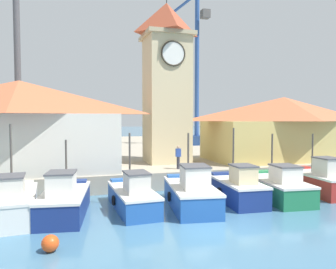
{
  "coord_description": "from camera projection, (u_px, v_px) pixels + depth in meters",
  "views": [
    {
      "loc": [
        -5.95,
        -12.4,
        4.72
      ],
      "look_at": [
        0.76,
        9.54,
        3.5
      ],
      "focal_mm": 35.0,
      "sensor_mm": 36.0,
      "label": 1
    }
  ],
  "objects": [
    {
      "name": "clock_tower",
      "position": [
        167.0,
        79.0,
        25.69
      ],
      "size": [
        3.71,
        3.71,
        14.04
      ],
      "color": "beige",
      "rests_on": "quay_wharf"
    },
    {
      "name": "fishing_boat_mid_left",
      "position": [
        133.0,
        196.0,
        16.62
      ],
      "size": [
        2.02,
        5.02,
        3.89
      ],
      "color": "#2356A8",
      "rests_on": "ground"
    },
    {
      "name": "fishing_boat_right_outer",
      "position": [
        319.0,
        181.0,
        20.1
      ],
      "size": [
        2.12,
        4.58,
        3.68
      ],
      "color": "#AD2823",
      "rests_on": "ground"
    },
    {
      "name": "warehouse_left",
      "position": [
        20.0,
        125.0,
        21.5
      ],
      "size": [
        12.75,
        7.14,
        5.96
      ],
      "color": "silver",
      "rests_on": "quay_wharf"
    },
    {
      "name": "fishing_boat_left_inner",
      "position": [
        64.0,
        200.0,
        15.55
      ],
      "size": [
        2.67,
        5.02,
        3.61
      ],
      "color": "navy",
      "rests_on": "ground"
    },
    {
      "name": "port_crane_far",
      "position": [
        18.0,
        70.0,
        29.26
      ],
      "size": [
        3.99,
        6.98,
        19.99
      ],
      "color": "#353539",
      "rests_on": "quay_wharf"
    },
    {
      "name": "fishing_boat_left_outer",
      "position": [
        11.0,
        203.0,
        14.97
      ],
      "size": [
        2.4,
        4.77,
        4.4
      ],
      "color": "silver",
      "rests_on": "ground"
    },
    {
      "name": "quay_wharf",
      "position": [
        119.0,
        151.0,
        40.1
      ],
      "size": [
        120.0,
        40.0,
        1.15
      ],
      "primitive_type": "cube",
      "color": "#A89E89",
      "rests_on": "ground"
    },
    {
      "name": "fishing_boat_center",
      "position": [
        191.0,
        193.0,
        16.98
      ],
      "size": [
        2.84,
        5.41,
        3.87
      ],
      "color": "#2356A8",
      "rests_on": "ground"
    },
    {
      "name": "mooring_buoy",
      "position": [
        50.0,
        243.0,
        11.45
      ],
      "size": [
        0.61,
        0.61,
        0.61
      ],
      "primitive_type": "sphere",
      "color": "#E54C19",
      "rests_on": "ground"
    },
    {
      "name": "fishing_boat_mid_right",
      "position": [
        237.0,
        188.0,
        18.14
      ],
      "size": [
        2.2,
        4.56,
        4.11
      ],
      "color": "navy",
      "rests_on": "ground"
    },
    {
      "name": "warehouse_right",
      "position": [
        284.0,
        127.0,
        27.88
      ],
      "size": [
        13.23,
        6.46,
        5.26
      ],
      "color": "tan",
      "rests_on": "quay_wharf"
    },
    {
      "name": "dock_worker_near_tower",
      "position": [
        178.0,
        157.0,
        22.47
      ],
      "size": [
        0.34,
        0.22,
        1.62
      ],
      "color": "#33333D",
      "rests_on": "quay_wharf"
    },
    {
      "name": "fishing_boat_right_inner",
      "position": [
        277.0,
        187.0,
        18.73
      ],
      "size": [
        2.6,
        5.2,
        3.74
      ],
      "color": "#237A4C",
      "rests_on": "ground"
    },
    {
      "name": "port_crane_near",
      "position": [
        195.0,
        85.0,
        41.89
      ],
      "size": [
        5.25,
        9.93,
        19.25
      ],
      "color": "navy",
      "rests_on": "quay_wharf"
    },
    {
      "name": "ground_plane",
      "position": [
        217.0,
        229.0,
        13.83
      ],
      "size": [
        300.0,
        300.0,
        0.0
      ],
      "primitive_type": "plane",
      "color": "teal"
    }
  ]
}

